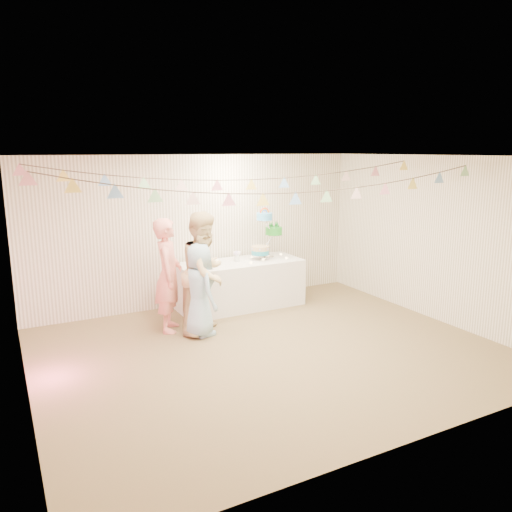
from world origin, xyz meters
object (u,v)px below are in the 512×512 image
table (240,284)px  cake_stand (267,238)px  person_child (199,290)px  person_adult_a (168,275)px  person_adult_b (205,273)px

table → cake_stand: 0.94m
person_child → table: bearing=-57.5°
cake_stand → person_child: cake_stand is taller
table → person_adult_a: bearing=-159.7°
person_adult_a → person_child: (0.33, -0.40, -0.16)m
table → person_adult_a: size_ratio=1.25×
table → person_adult_a: 1.60m
table → person_adult_b: bearing=-139.6°
person_adult_a → person_adult_b: 0.55m
person_adult_b → cake_stand: bearing=-10.1°
person_adult_a → person_child: person_adult_a is taller
table → person_child: size_ratio=1.55×
table → person_adult_a: (-1.44, -0.53, 0.45)m
cake_stand → person_child: 1.99m
table → person_child: bearing=-139.9°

